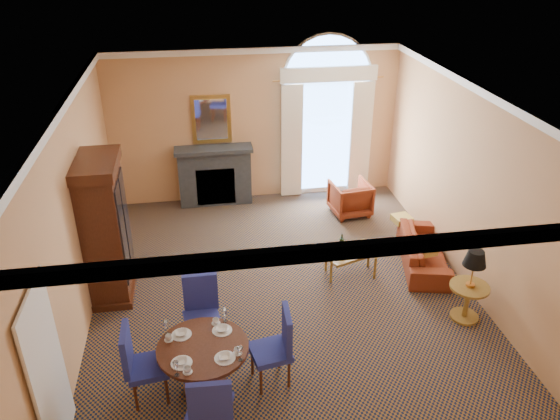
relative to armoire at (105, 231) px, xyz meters
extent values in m
plane|color=#101932|center=(2.72, -0.61, -1.11)|extent=(7.50, 7.50, 0.00)
cube|color=tan|center=(2.72, 3.14, 0.49)|extent=(6.00, 0.04, 3.20)
cube|color=tan|center=(-0.28, -0.61, 0.49)|extent=(0.04, 7.50, 3.20)
cube|color=tan|center=(5.72, -0.61, 0.49)|extent=(0.04, 7.50, 3.20)
cube|color=white|center=(2.72, -0.61, 2.09)|extent=(6.00, 7.50, 0.04)
cube|color=white|center=(2.72, -0.61, 2.03)|extent=(6.00, 7.50, 0.12)
cube|color=white|center=(-0.24, -3.01, -0.08)|extent=(0.08, 0.90, 2.06)
cube|color=#373C41|center=(1.82, 2.94, -0.51)|extent=(1.50, 0.40, 1.20)
cube|color=#373C41|center=(1.82, 2.91, 0.13)|extent=(1.60, 0.46, 0.08)
cube|color=gold|center=(1.82, 3.11, 0.69)|extent=(0.80, 0.04, 1.00)
cube|color=white|center=(1.82, 3.09, 0.69)|extent=(0.64, 0.02, 0.84)
cube|color=white|center=(4.22, 3.12, 0.14)|extent=(1.90, 0.04, 2.50)
cube|color=#95C1F9|center=(4.22, 3.11, 0.14)|extent=(1.70, 0.02, 2.30)
cylinder|color=white|center=(4.22, 3.12, 1.39)|extent=(1.90, 0.04, 1.90)
cube|color=#F1E5CC|center=(3.47, 3.00, 0.14)|extent=(0.45, 0.06, 2.45)
cube|color=#F1E5CC|center=(4.97, 3.00, 0.14)|extent=(0.45, 0.06, 2.45)
cube|color=#F1E5CC|center=(4.22, 3.00, 1.54)|extent=(2.00, 0.08, 0.30)
cube|color=#39190C|center=(0.00, 0.00, -0.04)|extent=(0.58, 1.06, 2.13)
cube|color=#39190C|center=(0.00, 0.00, 1.10)|extent=(0.66, 1.17, 0.17)
cube|color=#39190C|center=(0.00, 0.00, -1.05)|extent=(0.66, 1.17, 0.11)
cylinder|color=#39190C|center=(1.39, -2.42, -0.41)|extent=(1.14, 1.14, 0.05)
cylinder|color=#39190C|center=(1.39, -2.42, -0.77)|extent=(0.15, 0.15, 0.67)
cylinder|color=#39190C|center=(1.39, -2.42, -1.08)|extent=(0.57, 0.57, 0.06)
cylinder|color=white|center=(1.64, -2.17, -0.38)|extent=(0.26, 0.26, 0.01)
imported|color=white|center=(1.64, -2.17, -0.36)|extent=(0.15, 0.15, 0.04)
imported|color=white|center=(1.57, -2.01, -0.35)|extent=(0.09, 0.09, 0.07)
cylinder|color=white|center=(1.13, -2.17, -0.38)|extent=(0.26, 0.26, 0.01)
imported|color=white|center=(1.13, -2.17, -0.36)|extent=(0.15, 0.15, 0.04)
imported|color=white|center=(0.98, -2.24, -0.35)|extent=(0.09, 0.09, 0.07)
cylinder|color=white|center=(1.13, -2.68, -0.38)|extent=(0.26, 0.26, 0.01)
imported|color=white|center=(1.13, -2.68, -0.36)|extent=(0.15, 0.15, 0.04)
imported|color=white|center=(1.20, -2.83, -0.35)|extent=(0.09, 0.09, 0.07)
cylinder|color=white|center=(1.64, -2.68, -0.38)|extent=(0.26, 0.26, 0.01)
imported|color=white|center=(1.64, -2.68, -0.36)|extent=(0.15, 0.15, 0.04)
imported|color=white|center=(1.80, -2.61, -0.35)|extent=(0.09, 0.09, 0.07)
cube|color=navy|center=(1.40, -1.61, -0.63)|extent=(0.54, 0.54, 0.08)
cube|color=navy|center=(1.40, -1.40, -0.32)|extent=(0.48, 0.08, 0.57)
cylinder|color=#39190C|center=(1.55, -1.40, -0.89)|extent=(0.04, 0.04, 0.44)
cylinder|color=#39190C|center=(1.18, -1.46, -0.89)|extent=(0.04, 0.04, 0.44)
cylinder|color=#39190C|center=(1.61, -1.77, -0.89)|extent=(0.04, 0.04, 0.44)
cylinder|color=#39190C|center=(1.24, -1.83, -0.89)|extent=(0.04, 0.04, 0.44)
cube|color=navy|center=(1.43, -3.20, -0.63)|extent=(0.58, 0.58, 0.08)
cube|color=navy|center=(1.44, -3.41, -0.32)|extent=(0.48, 0.10, 0.57)
cylinder|color=#39190C|center=(1.29, -2.97, -0.89)|extent=(0.04, 0.04, 0.44)
cylinder|color=#39190C|center=(1.65, -3.06, -0.89)|extent=(0.04, 0.04, 0.44)
cube|color=navy|center=(2.23, -2.39, -0.63)|extent=(0.56, 0.56, 0.08)
cube|color=navy|center=(2.45, -2.38, -0.32)|extent=(0.09, 0.48, 0.57)
cylinder|color=#39190C|center=(2.44, -2.54, -0.89)|extent=(0.04, 0.04, 0.44)
cylinder|color=#39190C|center=(2.38, -2.17, -0.89)|extent=(0.04, 0.04, 0.44)
cylinder|color=#39190C|center=(2.08, -2.61, -0.89)|extent=(0.04, 0.04, 0.44)
cylinder|color=#39190C|center=(2.01, -2.24, -0.89)|extent=(0.04, 0.04, 0.44)
cube|color=navy|center=(0.71, -2.42, -0.63)|extent=(0.54, 0.54, 0.08)
cube|color=navy|center=(0.49, -2.42, -0.32)|extent=(0.07, 0.48, 0.57)
cylinder|color=#39190C|center=(0.50, -2.26, -0.89)|extent=(0.04, 0.04, 0.44)
cylinder|color=#39190C|center=(0.54, -2.63, -0.89)|extent=(0.04, 0.04, 0.44)
cylinder|color=#39190C|center=(0.87, -2.21, -0.89)|extent=(0.04, 0.04, 0.44)
cylinder|color=#39190C|center=(0.91, -2.58, -0.89)|extent=(0.04, 0.04, 0.44)
imported|color=maroon|center=(5.27, -0.04, -0.84)|extent=(1.11, 1.92, 0.53)
imported|color=maroon|center=(4.51, 1.99, -0.76)|extent=(0.84, 0.85, 0.70)
cube|color=olive|center=(3.92, -0.17, -0.68)|extent=(1.01, 0.76, 0.05)
cylinder|color=olive|center=(3.54, -0.35, -0.91)|extent=(0.04, 0.04, 0.40)
cylinder|color=olive|center=(4.29, -0.35, -0.91)|extent=(0.04, 0.04, 0.40)
cylinder|color=olive|center=(3.54, 0.01, -0.91)|extent=(0.04, 0.04, 0.40)
cylinder|color=olive|center=(4.29, 0.01, -0.91)|extent=(0.04, 0.04, 0.40)
cylinder|color=olive|center=(5.32, -1.58, -0.54)|extent=(0.58, 0.58, 0.04)
cylinder|color=olive|center=(5.32, -1.58, -0.84)|extent=(0.08, 0.08, 0.54)
cylinder|color=olive|center=(5.32, -1.58, -1.09)|extent=(0.43, 0.43, 0.04)
camera|label=1|loc=(1.51, -7.65, 4.18)|focal=35.00mm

